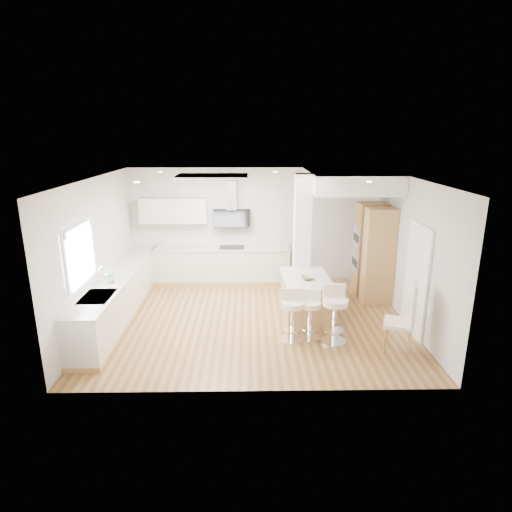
{
  "coord_description": "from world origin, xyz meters",
  "views": [
    {
      "loc": [
        -0.08,
        -7.91,
        3.6
      ],
      "look_at": [
        0.06,
        0.4,
        1.2
      ],
      "focal_mm": 30.0,
      "sensor_mm": 36.0,
      "label": 1
    }
  ],
  "objects_px": {
    "dining_chair": "(407,315)",
    "bar_stool_b": "(310,312)",
    "bar_stool_a": "(292,312)",
    "peninsula": "(305,296)",
    "bar_stool_c": "(335,311)"
  },
  "relations": [
    {
      "from": "bar_stool_c",
      "to": "dining_chair",
      "type": "distance_m",
      "value": 1.19
    },
    {
      "from": "bar_stool_a",
      "to": "bar_stool_b",
      "type": "bearing_deg",
      "value": 6.97
    },
    {
      "from": "bar_stool_b",
      "to": "bar_stool_c",
      "type": "bearing_deg",
      "value": -9.19
    },
    {
      "from": "bar_stool_a",
      "to": "bar_stool_c",
      "type": "relative_size",
      "value": 0.9
    },
    {
      "from": "bar_stool_b",
      "to": "peninsula",
      "type": "bearing_deg",
      "value": 99.42
    },
    {
      "from": "peninsula",
      "to": "bar_stool_a",
      "type": "distance_m",
      "value": 1.09
    },
    {
      "from": "bar_stool_b",
      "to": "dining_chair",
      "type": "relative_size",
      "value": 0.72
    },
    {
      "from": "bar_stool_a",
      "to": "bar_stool_b",
      "type": "xyz_separation_m",
      "value": [
        0.33,
        0.06,
        -0.02
      ]
    },
    {
      "from": "bar_stool_a",
      "to": "dining_chair",
      "type": "bearing_deg",
      "value": -17.91
    },
    {
      "from": "bar_stool_a",
      "to": "bar_stool_c",
      "type": "distance_m",
      "value": 0.75
    },
    {
      "from": "peninsula",
      "to": "bar_stool_c",
      "type": "bearing_deg",
      "value": -73.7
    },
    {
      "from": "bar_stool_b",
      "to": "bar_stool_c",
      "type": "height_order",
      "value": "bar_stool_c"
    },
    {
      "from": "dining_chair",
      "to": "bar_stool_b",
      "type": "bearing_deg",
      "value": -178.8
    },
    {
      "from": "bar_stool_a",
      "to": "bar_stool_b",
      "type": "relative_size",
      "value": 1.04
    },
    {
      "from": "bar_stool_a",
      "to": "dining_chair",
      "type": "relative_size",
      "value": 0.75
    }
  ]
}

